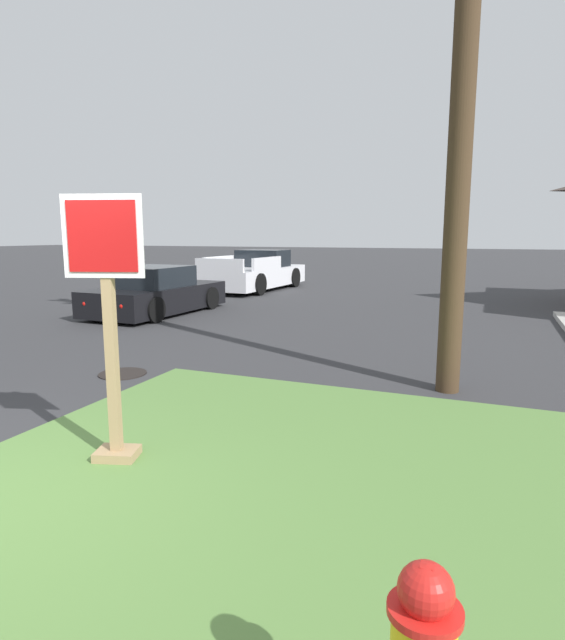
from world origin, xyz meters
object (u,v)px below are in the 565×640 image
stop_sign (110,337)px  parked_sedan_black (156,293)px  manhole_cover (123,374)px  pickup_truck_white (255,273)px

stop_sign → parked_sedan_black: bearing=123.5°
stop_sign → parked_sedan_black: (-5.12, 7.74, -0.65)m
manhole_cover → parked_sedan_black: bearing=121.0°
stop_sign → manhole_cover: bearing=128.2°
pickup_truck_white → manhole_cover: bearing=-74.5°
manhole_cover → parked_sedan_black: (-3.12, 5.20, 0.53)m
manhole_cover → pickup_truck_white: pickup_truck_white is taller
stop_sign → manhole_cover: size_ratio=3.29×
manhole_cover → pickup_truck_white: (-3.24, 11.67, 0.61)m
parked_sedan_black → stop_sign: bearing=-56.5°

